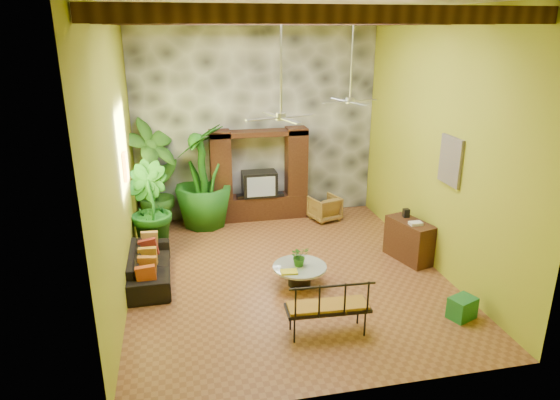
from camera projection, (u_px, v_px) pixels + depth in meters
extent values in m
plane|color=brown|center=(287.00, 273.00, 9.92)|extent=(7.00, 7.00, 0.00)
cube|color=silver|center=(288.00, 4.00, 8.28)|extent=(6.00, 7.00, 0.02)
cube|color=#99A625|center=(256.00, 118.00, 12.33)|extent=(6.00, 0.02, 5.00)
cube|color=#99A625|center=(116.00, 159.00, 8.51)|extent=(0.02, 7.00, 5.00)
cube|color=#99A625|center=(438.00, 143.00, 9.69)|extent=(0.02, 7.00, 5.00)
cube|color=#34353B|center=(256.00, 119.00, 12.28)|extent=(5.98, 0.10, 4.98)
cube|color=#3B2212|center=(336.00, 14.00, 5.95)|extent=(5.95, 0.16, 0.22)
cube|color=#3B2212|center=(308.00, 16.00, 7.15)|extent=(5.95, 0.16, 0.22)
cube|color=#3B2212|center=(288.00, 18.00, 8.35)|extent=(5.95, 0.16, 0.22)
cube|color=#3B2212|center=(273.00, 19.00, 9.55)|extent=(5.95, 0.16, 0.22)
cube|color=#3B2212|center=(261.00, 20.00, 10.75)|extent=(5.95, 0.16, 0.22)
cube|color=black|center=(260.00, 207.00, 12.72)|extent=(2.40, 0.50, 0.60)
cube|color=black|center=(221.00, 171.00, 12.21)|extent=(0.50, 0.48, 2.00)
cube|color=black|center=(296.00, 167.00, 12.58)|extent=(0.50, 0.48, 2.00)
cube|color=black|center=(259.00, 133.00, 12.10)|extent=(2.40, 0.48, 0.12)
cube|color=black|center=(259.00, 184.00, 12.50)|extent=(0.85, 0.52, 0.62)
cube|color=#8C99A8|center=(261.00, 187.00, 12.25)|extent=(0.70, 0.02, 0.50)
cylinder|color=#A6A5AA|center=(281.00, 62.00, 8.16)|extent=(0.04, 0.04, 1.80)
cylinder|color=#A6A5AA|center=(281.00, 116.00, 8.46)|extent=(0.18, 0.18, 0.12)
cube|color=#A6A5AA|center=(300.00, 116.00, 8.62)|extent=(0.58, 0.26, 0.01)
cube|color=#A6A5AA|center=(272.00, 114.00, 8.77)|extent=(0.26, 0.58, 0.01)
cube|color=#A6A5AA|center=(262.00, 119.00, 8.31)|extent=(0.58, 0.26, 0.01)
cube|color=#A6A5AA|center=(291.00, 121.00, 8.16)|extent=(0.26, 0.58, 0.01)
cylinder|color=#A6A5AA|center=(352.00, 55.00, 10.00)|extent=(0.04, 0.04, 1.80)
cylinder|color=#A6A5AA|center=(350.00, 100.00, 10.29)|extent=(0.18, 0.18, 0.12)
cube|color=#A6A5AA|center=(364.00, 100.00, 10.45)|extent=(0.58, 0.26, 0.01)
cube|color=#A6A5AA|center=(340.00, 99.00, 10.60)|extent=(0.26, 0.58, 0.01)
cube|color=#A6A5AA|center=(335.00, 103.00, 10.14)|extent=(0.58, 0.26, 0.01)
cube|color=#A6A5AA|center=(360.00, 104.00, 9.99)|extent=(0.26, 0.58, 0.01)
cube|color=gold|center=(125.00, 167.00, 9.57)|extent=(0.06, 0.32, 0.55)
cube|color=#276191|center=(451.00, 161.00, 9.19)|extent=(0.06, 0.70, 0.90)
imported|color=black|center=(149.00, 266.00, 9.58)|extent=(0.82, 2.05, 0.60)
imported|color=olive|center=(325.00, 208.00, 12.59)|extent=(0.84, 0.85, 0.62)
imported|color=#2C651A|center=(154.00, 175.00, 11.74)|extent=(1.68, 1.63, 2.66)
imported|color=#165618|center=(148.00, 208.00, 10.67)|extent=(1.32, 1.37, 1.95)
imported|color=#1C5D18|center=(203.00, 177.00, 11.93)|extent=(1.82, 1.82, 2.50)
cylinder|color=black|center=(300.00, 276.00, 9.41)|extent=(0.43, 0.43, 0.36)
cylinder|color=#B1BDB9|center=(300.00, 267.00, 9.35)|extent=(1.01, 1.01, 0.04)
imported|color=#266019|center=(299.00, 256.00, 9.30)|extent=(0.41, 0.37, 0.38)
cube|color=gold|center=(289.00, 272.00, 9.08)|extent=(0.32, 0.24, 0.03)
cube|color=black|center=(328.00, 308.00, 7.85)|extent=(1.35, 0.51, 0.05)
cube|color=#A06A1E|center=(328.00, 306.00, 7.83)|extent=(1.28, 0.46, 0.06)
cube|color=black|center=(333.00, 301.00, 7.54)|extent=(1.33, 0.10, 0.54)
cube|color=#3E2413|center=(409.00, 240.00, 10.40)|extent=(0.76, 1.16, 0.85)
cube|color=#1C6C20|center=(462.00, 308.00, 8.34)|extent=(0.52, 0.46, 0.38)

